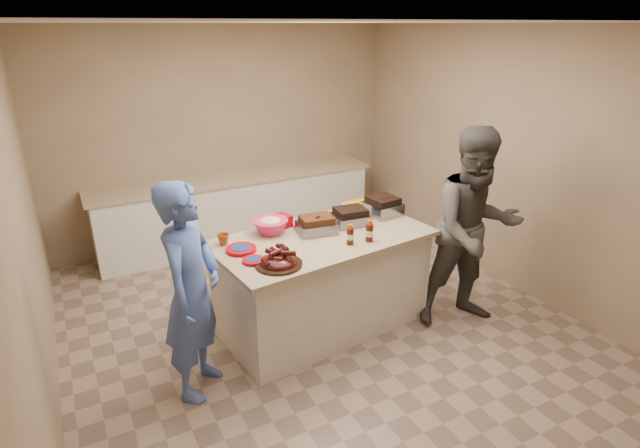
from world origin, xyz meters
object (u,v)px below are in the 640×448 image
bbq_bottle_a (350,244)px  plastic_cup (224,245)px  bbq_bottle_b (369,241)px  roasting_pan (382,214)px  coleslaw_bowl (271,233)px  rib_platter (279,265)px  guest_gray (463,318)px  island (322,324)px  guest_blue (202,385)px  mustard_bottle (302,234)px

bbq_bottle_a → plastic_cup: bearing=152.4°
bbq_bottle_b → roasting_pan: bearing=45.6°
coleslaw_bowl → bbq_bottle_b: 0.89m
rib_platter → guest_gray: size_ratio=0.20×
island → guest_blue: 1.31m
bbq_bottle_b → plastic_cup: bbq_bottle_b is taller
island → plastic_cup: (-0.84, 0.24, 0.92)m
island → bbq_bottle_a: (0.13, -0.26, 0.92)m
roasting_pan → guest_gray: roasting_pan is taller
bbq_bottle_a → bbq_bottle_b: bbq_bottle_b is taller
island → roasting_pan: 1.23m
bbq_bottle_b → guest_blue: 1.83m
roasting_pan → guest_blue: size_ratio=0.18×
roasting_pan → coleslaw_bowl: coleslaw_bowl is taller
roasting_pan → bbq_bottle_a: (-0.66, -0.47, 0.00)m
rib_platter → roasting_pan: size_ratio=1.21×
bbq_bottle_a → mustard_bottle: bearing=123.8°
roasting_pan → bbq_bottle_b: bearing=-140.3°
bbq_bottle_a → guest_blue: (-1.40, -0.05, -0.92)m
roasting_pan → plastic_cup: roasting_pan is taller
coleslaw_bowl → guest_blue: bearing=-145.9°
mustard_bottle → plastic_cup: 0.71m
bbq_bottle_b → mustard_bottle: bbq_bottle_b is taller
bbq_bottle_a → mustard_bottle: 0.48m
roasting_pan → bbq_bottle_b: size_ratio=1.58×
roasting_pan → bbq_bottle_a: 0.81m
island → plastic_cup: size_ratio=18.82×
guest_blue → plastic_cup: bearing=0.4°
island → rib_platter: (-0.58, -0.35, 0.92)m
roasting_pan → guest_gray: bearing=-63.7°
guest_gray → bbq_bottle_a: bearing=-179.0°
roasting_pan → guest_blue: (-2.06, -0.52, -0.92)m
rib_platter → bbq_bottle_b: (0.89, 0.06, 0.00)m
island → guest_gray: (1.27, -0.56, 0.00)m
rib_platter → bbq_bottle_a: size_ratio=2.05×
roasting_pan → guest_gray: (0.48, -0.77, -0.92)m
roasting_pan → guest_blue: roasting_pan is taller
roasting_pan → guest_gray: 1.29m
roasting_pan → guest_gray: size_ratio=0.16×
bbq_bottle_a → guest_gray: 1.50m
mustard_bottle → guest_blue: (-1.13, -0.45, -0.92)m
coleslaw_bowl → guest_blue: (-0.89, -0.60, -0.92)m
rib_platter → coleslaw_bowl: coleslaw_bowl is taller
island → mustard_bottle: (-0.14, 0.13, 0.92)m
bbq_bottle_a → rib_platter: bearing=-173.4°
guest_blue → rib_platter: bearing=-54.3°
island → guest_blue: bearing=-172.2°
bbq_bottle_b → guest_blue: bearing=-179.0°
roasting_pan → mustard_bottle: size_ratio=2.78×
guest_blue → mustard_bottle: bearing=-30.2°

